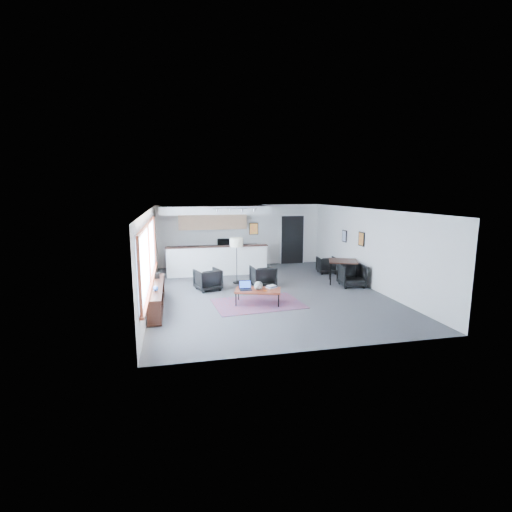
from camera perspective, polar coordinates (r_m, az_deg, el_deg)
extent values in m
cube|color=#4B4B4D|center=(11.85, 1.47, -5.56)|extent=(7.00, 9.00, 0.01)
cube|color=white|center=(11.43, 1.52, 7.15)|extent=(7.00, 9.00, 0.01)
cube|color=silver|center=(15.94, -2.41, 3.21)|extent=(7.00, 0.01, 2.60)
cube|color=silver|center=(7.37, 9.98, -4.81)|extent=(7.00, 0.01, 2.60)
cube|color=silver|center=(11.26, -16.09, 0.04)|extent=(0.01, 9.00, 2.60)
cube|color=silver|center=(12.86, 16.84, 1.19)|extent=(0.01, 9.00, 2.60)
cube|color=#8CBFFF|center=(10.34, -16.25, 0.31)|extent=(0.02, 5.80, 1.55)
cube|color=maroon|center=(10.50, -15.87, -4.00)|extent=(0.10, 5.95, 0.06)
cube|color=maroon|center=(10.24, -16.35, 4.73)|extent=(0.06, 5.95, 0.06)
cube|color=maroon|center=(7.50, -17.48, -3.29)|extent=(0.06, 0.06, 1.60)
cube|color=maroon|center=(10.34, -16.14, 0.31)|extent=(0.06, 0.06, 1.60)
cube|color=maroon|center=(13.20, -15.38, 2.36)|extent=(0.06, 0.06, 1.60)
cube|color=#331912|center=(10.41, -15.11, -4.53)|extent=(0.35, 3.00, 0.05)
cube|color=#331912|center=(10.56, -14.97, -7.53)|extent=(0.35, 3.00, 0.05)
cube|color=#331912|center=(9.10, -15.43, -8.54)|extent=(0.33, 0.04, 0.55)
cube|color=#331912|center=(10.48, -15.04, -6.07)|extent=(0.33, 0.04, 0.55)
cube|color=#331912|center=(11.88, -14.75, -4.17)|extent=(0.33, 0.04, 0.55)
cube|color=#3359A5|center=(9.29, -15.34, -9.16)|extent=(0.18, 0.04, 0.20)
cube|color=silver|center=(9.45, -15.29, -8.77)|extent=(0.18, 0.04, 0.22)
cube|color=maroon|center=(9.60, -15.25, -8.39)|extent=(0.18, 0.04, 0.24)
cube|color=#331912|center=(9.77, -15.20, -8.20)|extent=(0.18, 0.04, 0.20)
cube|color=#3359A5|center=(9.93, -15.16, -7.84)|extent=(0.18, 0.04, 0.22)
cube|color=silver|center=(10.09, -15.12, -7.50)|extent=(0.18, 0.04, 0.24)
cube|color=maroon|center=(10.26, -15.07, -7.32)|extent=(0.18, 0.04, 0.20)
cube|color=#331912|center=(10.42, -15.03, -7.00)|extent=(0.18, 0.04, 0.22)
cube|color=#3359A5|center=(10.58, -15.00, -6.68)|extent=(0.18, 0.03, 0.24)
cube|color=silver|center=(10.75, -14.95, -6.53)|extent=(0.18, 0.03, 0.20)
cube|color=maroon|center=(10.91, -14.92, -6.23)|extent=(0.18, 0.03, 0.22)
cube|color=#331912|center=(11.07, -14.89, -5.94)|extent=(0.18, 0.04, 0.24)
cube|color=black|center=(11.16, -14.96, -2.95)|extent=(0.14, 0.02, 0.18)
sphere|color=#264C99|center=(9.80, -15.17, -4.85)|extent=(0.14, 0.14, 0.14)
cube|color=white|center=(14.11, -5.90, -0.78)|extent=(3.80, 0.25, 1.10)
cube|color=#331912|center=(14.02, -5.95, 1.47)|extent=(3.85, 0.32, 0.04)
cube|color=white|center=(15.55, -6.51, -0.18)|extent=(3.80, 0.60, 0.90)
cube|color=#2D2D2D|center=(15.47, -6.55, 1.50)|extent=(3.82, 0.62, 0.04)
cube|color=tan|center=(15.51, -6.68, 5.38)|extent=(2.80, 0.35, 0.70)
cube|color=white|center=(14.78, -6.44, 7.11)|extent=(4.20, 1.80, 0.30)
cube|color=black|center=(14.17, -0.35, 4.22)|extent=(0.35, 0.03, 0.45)
cube|color=orange|center=(14.16, -0.34, 4.21)|extent=(0.30, 0.01, 0.40)
cube|color=black|center=(16.44, 5.58, 2.50)|extent=(1.00, 0.12, 2.10)
cube|color=white|center=(16.30, 3.82, 2.46)|extent=(0.06, 0.10, 2.10)
cube|color=white|center=(16.62, 7.27, 2.55)|extent=(0.06, 0.10, 2.10)
cube|color=white|center=(16.35, 5.63, 6.23)|extent=(1.10, 0.10, 0.06)
cube|color=silver|center=(13.47, -3.25, 7.36)|extent=(1.60, 0.04, 0.04)
cylinder|color=silver|center=(13.38, -6.02, 6.97)|extent=(0.07, 0.07, 0.09)
cylinder|color=silver|center=(13.44, -4.10, 7.01)|extent=(0.07, 0.07, 0.09)
cylinder|color=silver|center=(13.51, -2.20, 7.04)|extent=(0.07, 0.07, 0.09)
cylinder|color=silver|center=(13.60, -0.32, 7.07)|extent=(0.07, 0.07, 0.09)
cube|color=black|center=(13.16, 15.91, 2.52)|extent=(0.03, 0.38, 0.48)
cube|color=orange|center=(13.15, 15.86, 2.52)|extent=(0.00, 0.32, 0.42)
cube|color=black|center=(14.31, 13.45, 3.00)|extent=(0.03, 0.34, 0.44)
cube|color=#859FC5|center=(14.31, 13.40, 3.00)|extent=(0.00, 0.28, 0.38)
cube|color=#65364F|center=(10.63, 0.29, -7.31)|extent=(2.59, 1.88, 0.01)
cube|color=maroon|center=(10.52, 0.30, -5.30)|extent=(1.42, 1.02, 0.05)
cube|color=black|center=(10.36, -3.09, -6.76)|extent=(0.04, 0.04, 0.37)
cube|color=black|center=(10.92, -2.70, -5.88)|extent=(0.04, 0.04, 0.37)
cube|color=black|center=(10.28, 3.48, -6.90)|extent=(0.04, 0.04, 0.37)
cube|color=black|center=(10.84, 3.53, -6.00)|extent=(0.04, 0.04, 0.37)
cube|color=black|center=(10.25, 0.18, -5.89)|extent=(1.17, 0.38, 0.03)
cube|color=black|center=(10.82, 0.40, -5.05)|extent=(1.17, 0.38, 0.03)
cube|color=black|center=(10.48, -1.62, -5.19)|extent=(0.35, 0.27, 0.02)
cube|color=black|center=(10.56, -1.70, -4.37)|extent=(0.34, 0.08, 0.22)
cube|color=blue|center=(10.56, -1.70, -4.38)|extent=(0.31, 0.07, 0.19)
sphere|color=gray|center=(10.44, 0.38, -4.59)|extent=(0.25, 0.25, 0.25)
cube|color=silver|center=(10.69, 2.38, -4.85)|extent=(0.33, 0.30, 0.03)
cube|color=#3359A5|center=(10.68, 2.38, -4.70)|extent=(0.30, 0.27, 0.03)
cube|color=silver|center=(10.66, 2.40, -4.59)|extent=(0.27, 0.25, 0.02)
cube|color=#E5590C|center=(10.38, 1.43, -5.37)|extent=(0.13, 0.13, 0.01)
imported|color=black|center=(12.08, -7.43, -3.45)|extent=(0.92, 0.89, 0.76)
imported|color=black|center=(12.42, 1.09, -2.97)|extent=(0.81, 0.76, 0.77)
cylinder|color=black|center=(13.01, -2.96, -4.07)|extent=(0.35, 0.35, 0.03)
cylinder|color=black|center=(12.86, -2.98, -1.15)|extent=(0.03, 0.03, 1.33)
cylinder|color=#F2EBC7|center=(12.74, -3.01, 2.12)|extent=(0.58, 0.58, 0.30)
cube|color=#331912|center=(13.17, 13.24, -0.75)|extent=(1.23, 1.23, 0.04)
cylinder|color=black|center=(12.82, 11.41, -2.80)|extent=(0.05, 0.05, 0.76)
cylinder|color=black|center=(13.64, 11.31, -2.03)|extent=(0.05, 0.05, 0.76)
cylinder|color=black|center=(12.88, 15.15, -2.89)|extent=(0.05, 0.05, 0.76)
cylinder|color=black|center=(13.70, 14.83, -2.12)|extent=(0.05, 0.05, 0.76)
imported|color=black|center=(12.83, 14.56, -3.02)|extent=(0.76, 0.73, 0.71)
imported|color=black|center=(14.73, 10.81, -1.44)|extent=(0.64, 0.60, 0.60)
imported|color=black|center=(15.50, -5.05, 2.23)|extent=(0.51, 0.31, 0.33)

